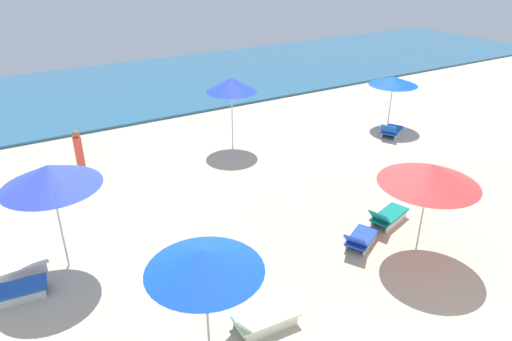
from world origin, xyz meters
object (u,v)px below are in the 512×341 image
Objects in this scene: umbrella_0 at (50,176)px; umbrella_3 at (393,81)px; lounge_chair_0_0 at (13,266)px; umbrella_2 at (204,261)px; lounge_chair_1_1 at (360,239)px; lounge_chair_2_0 at (261,317)px; umbrella_1 at (430,174)px; lounge_chair_1_0 at (388,216)px; beachgoer_2 at (79,152)px; lounge_chair_0_1 at (15,289)px; lounge_chair_3_0 at (391,130)px; umbrella_4 at (231,85)px.

umbrella_3 is (14.24, 3.27, -0.52)m from umbrella_0.
lounge_chair_0_0 is 5.94m from umbrella_2.
lounge_chair_1_1 is 0.91× the size of lounge_chair_2_0.
umbrella_1 is 1.02× the size of umbrella_2.
lounge_chair_2_0 is 0.70× the size of umbrella_3.
lounge_chair_1_0 is 1.04× the size of beachgoer_2.
lounge_chair_2_0 reaches higher than lounge_chair_1_1.
lounge_chair_0_1 is 0.62× the size of umbrella_3.
lounge_chair_1_0 is (9.55, -2.01, -0.01)m from lounge_chair_0_1.
lounge_chair_1_0 is at bearing -135.11° from umbrella_3.
beachgoer_2 reaches higher than lounge_chair_1_1.
umbrella_3 is at bearing 49.35° from umbrella_1.
umbrella_0 is at bearing 37.49° from lounge_chair_1_1.
beachgoer_2 reaches higher than lounge_chair_3_0.
umbrella_0 is 2.00× the size of lounge_chair_1_1.
lounge_chair_0_0 is at bearing -38.15° from beachgoer_2.
umbrella_4 is at bearing 95.23° from umbrella_1.
lounge_chair_0_0 is 0.59× the size of umbrella_1.
umbrella_4 is (-7.07, 1.41, 0.50)m from umbrella_3.
umbrella_4 is at bearing -65.18° from lounge_chair_0_0.
lounge_chair_0_1 is 0.54× the size of umbrella_2.
umbrella_3 reaches higher than lounge_chair_0_0.
lounge_chair_3_0 is at bearing -62.88° from lounge_chair_1_0.
lounge_chair_3_0 is (-0.83, -1.02, -1.76)m from umbrella_3.
lounge_chair_0_1 is at bearing 159.81° from umbrella_1.
beachgoer_2 is (-6.47, 9.46, -1.54)m from umbrella_1.
beachgoer_2 is at bearing 74.59° from umbrella_0.
beachgoer_2 is at bearing 172.46° from umbrella_4.
umbrella_2 is 1.14× the size of umbrella_3.
umbrella_1 reaches higher than lounge_chair_1_1.
lounge_chair_1_0 is at bearing -81.27° from umbrella_4.
umbrella_0 reaches higher than lounge_chair_0_1.
umbrella_1 is 6.15m from umbrella_2.
umbrella_1 is 1.75× the size of lounge_chair_3_0.
lounge_chair_3_0 is 0.96× the size of beachgoer_2.
umbrella_1 is 8.75m from umbrella_4.
lounge_chair_3_0 is (14.61, 1.93, -0.01)m from lounge_chair_0_0.
umbrella_2 is 14.58m from umbrella_3.
lounge_chair_1_1 is at bearing 21.94° from beachgoer_2.
umbrella_3 is (11.17, 7.52, 1.73)m from lounge_chair_2_0.
lounge_chair_3_0 is at bearing 49.14° from umbrella_1.
umbrella_0 is 2.67m from lounge_chair_0_1.
umbrella_3 is (6.27, 7.30, -0.27)m from umbrella_1.
umbrella_0 is 14.62m from umbrella_3.
umbrella_0 is 9.00m from lounge_chair_1_0.
umbrella_0 is 7.87m from lounge_chair_1_1.
lounge_chair_0_0 is 0.69× the size of umbrella_3.
lounge_chair_1_0 is 5.47m from lounge_chair_2_0.
beachgoer_2 is (-0.33, 9.79, -1.53)m from umbrella_2.
lounge_chair_2_0 is at bearing -177.41° from umbrella_1.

